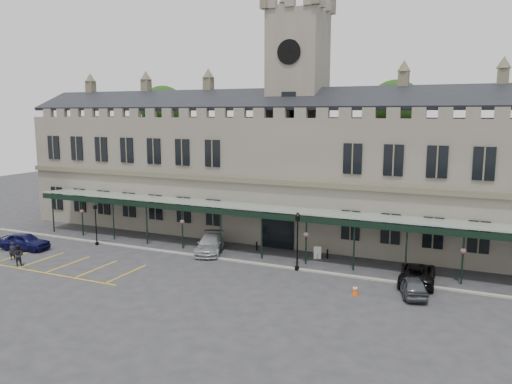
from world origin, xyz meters
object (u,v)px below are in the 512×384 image
at_px(clock_tower, 298,106).
at_px(car_van, 417,273).
at_px(sign_board, 317,253).
at_px(car_right_a, 412,286).
at_px(station_building, 296,173).
at_px(car_taxi, 210,244).
at_px(lamp_post_left, 96,220).
at_px(person_b, 18,255).
at_px(traffic_cone, 355,290).
at_px(lamp_post_mid, 297,236).
at_px(person_a, 12,251).
at_px(car_left_a, 25,241).

distance_m(clock_tower, car_van, 20.45).
bearing_deg(sign_board, car_right_a, -50.90).
bearing_deg(sign_board, station_building, 105.61).
xyz_separation_m(car_taxi, car_right_a, (18.00, -3.65, -0.09)).
height_order(lamp_post_left, person_b, lamp_post_left).
xyz_separation_m(station_building, car_taxi, (-5.00, -8.91, -5.70)).
bearing_deg(traffic_cone, lamp_post_mid, 147.42).
bearing_deg(car_van, traffic_cone, 46.59).
bearing_deg(station_building, car_right_a, -44.03).
bearing_deg(traffic_cone, person_b, -170.11).
xyz_separation_m(sign_board, person_b, (-21.94, -11.86, 0.35)).
bearing_deg(car_van, person_b, 13.04).
distance_m(car_taxi, person_b, 15.90).
relative_size(sign_board, car_right_a, 0.27).
relative_size(car_right_a, person_a, 2.53).
bearing_deg(car_taxi, car_van, -23.01).
xyz_separation_m(lamp_post_left, traffic_cone, (25.49, -2.98, -2.08)).
height_order(car_right_a, person_a, person_a).
distance_m(lamp_post_left, car_taxi, 11.44).
relative_size(station_building, car_right_a, 15.02).
xyz_separation_m(car_left_a, car_van, (34.00, 5.35, -0.05)).
relative_size(car_left_a, car_right_a, 1.16).
bearing_deg(car_taxi, lamp_post_mid, -30.79).
height_order(traffic_cone, car_left_a, car_left_a).
bearing_deg(car_right_a, clock_tower, -61.71).
xyz_separation_m(station_building, person_b, (-17.51, -18.72, -5.58)).
bearing_deg(station_building, sign_board, -57.14).
relative_size(clock_tower, person_a, 15.68).
relative_size(traffic_cone, car_van, 0.14).
bearing_deg(car_right_a, traffic_cone, 4.55).
bearing_deg(lamp_post_left, car_taxi, 10.91).
distance_m(station_building, car_taxi, 11.70).
distance_m(sign_board, person_a, 26.08).
bearing_deg(station_building, car_left_a, -144.36).
xyz_separation_m(station_building, car_van, (13.00, -9.71, -5.73)).
distance_m(station_building, person_a, 26.85).
xyz_separation_m(lamp_post_mid, car_van, (9.12, 0.82, -2.09)).
height_order(lamp_post_left, person_a, lamp_post_left).
relative_size(station_building, person_b, 33.83).
relative_size(car_taxi, car_van, 1.00).
distance_m(lamp_post_left, car_right_a, 29.21).
relative_size(station_building, car_van, 11.31).
relative_size(station_building, car_taxi, 11.27).
xyz_separation_m(station_building, car_left_a, (-21.00, -15.05, -5.68)).
distance_m(sign_board, car_left_a, 26.72).
bearing_deg(car_left_a, car_taxi, -78.57).
relative_size(car_right_a, person_b, 2.25).
distance_m(car_van, car_right_a, 2.86).
relative_size(sign_board, person_a, 0.69).
bearing_deg(traffic_cone, lamp_post_left, 173.33).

